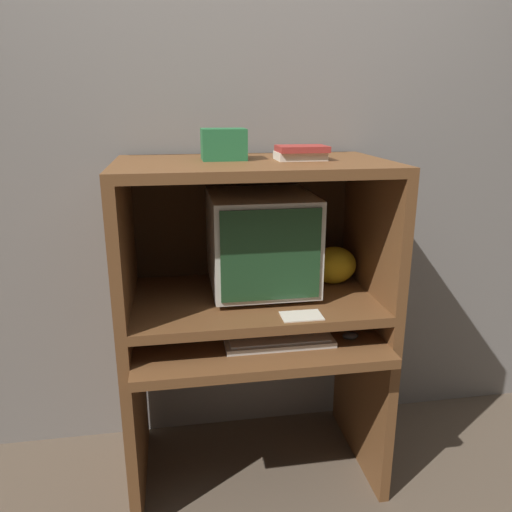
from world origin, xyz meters
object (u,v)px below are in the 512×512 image
(mouse, at_px, (350,336))
(book_stack, at_px, (301,153))
(keyboard, at_px, (279,340))
(storage_box, at_px, (224,144))
(snack_bag, at_px, (334,265))
(crt_monitor, at_px, (261,241))

(mouse, distance_m, book_stack, 0.70)
(keyboard, xyz_separation_m, storage_box, (-0.17, 0.24, 0.69))
(mouse, height_order, snack_bag, snack_bag)
(keyboard, relative_size, book_stack, 2.18)
(snack_bag, height_order, book_stack, book_stack)
(crt_monitor, bearing_deg, book_stack, -25.06)
(crt_monitor, height_order, storage_box, storage_box)
(crt_monitor, bearing_deg, snack_bag, 4.57)
(crt_monitor, height_order, book_stack, book_stack)
(book_stack, distance_m, storage_box, 0.29)
(crt_monitor, distance_m, mouse, 0.50)
(snack_bag, relative_size, storage_box, 1.18)
(storage_box, bearing_deg, book_stack, -11.23)
(crt_monitor, distance_m, storage_box, 0.40)
(keyboard, height_order, mouse, mouse)
(keyboard, bearing_deg, snack_bag, 43.36)
(crt_monitor, relative_size, book_stack, 2.38)
(book_stack, height_order, storage_box, storage_box)
(book_stack, bearing_deg, crt_monitor, 154.94)
(crt_monitor, bearing_deg, mouse, -40.77)
(snack_bag, bearing_deg, book_stack, -153.12)
(keyboard, bearing_deg, mouse, -1.87)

